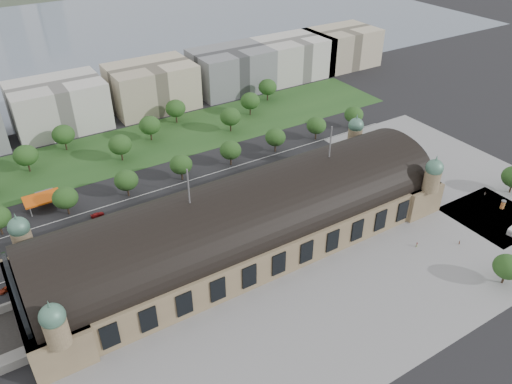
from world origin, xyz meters
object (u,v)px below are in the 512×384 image
parked_car_5 (130,238)px  bus_west (183,208)px  traffic_car_5 (248,172)px  traffic_car_3 (97,215)px  traffic_car_6 (369,144)px  parked_car_2 (95,251)px  pedestrian_2 (485,193)px  traffic_car_4 (190,206)px  advertising_column (503,204)px  parked_car_0 (73,266)px  pedestrian_1 (459,243)px  parked_car_3 (130,239)px  bus_mid (200,209)px  traffic_car_2 (55,251)px  pedestrian_0 (417,245)px  parked_car_4 (131,238)px  parked_car_6 (172,226)px  parked_car_1 (5,289)px  bus_east (294,177)px  petrol_station (44,197)px

parked_car_5 → bus_west: 24.72m
traffic_car_5 → bus_west: bus_west is taller
traffic_car_3 → bus_west: size_ratio=0.46×
bus_west → traffic_car_6: bearing=-92.2°
parked_car_2 → pedestrian_2: bearing=34.2°
traffic_car_4 → advertising_column: advertising_column is taller
parked_car_0 → bus_west: bus_west is taller
parked_car_2 → pedestrian_1: size_ratio=3.22×
parked_car_2 → traffic_car_5: bearing=66.1°
parked_car_3 → bus_mid: (29.19, 2.43, 0.74)m
traffic_car_2 → pedestrian_0: size_ratio=3.07×
pedestrian_1 → pedestrian_2: (34.95, 15.57, 0.12)m
advertising_column → pedestrian_2: 9.90m
traffic_car_5 → traffic_car_6: size_ratio=0.77×
parked_car_4 → pedestrian_0: 101.56m
parked_car_6 → advertising_column: size_ratio=1.45×
traffic_car_2 → parked_car_1: (-17.94, -11.11, -0.13)m
parked_car_2 → parked_car_4: bearing=54.4°
traffic_car_6 → parked_car_0: bearing=-79.4°
traffic_car_4 → traffic_car_6: bearing=98.4°
traffic_car_2 → parked_car_3: 25.32m
parked_car_0 → pedestrian_1: pedestrian_1 is taller
traffic_car_6 → traffic_car_3: bearing=-89.7°
parked_car_5 → pedestrian_0: 101.98m
parked_car_1 → bus_east: 116.20m
parked_car_1 → advertising_column: 181.50m
pedestrian_2 → bus_west: bearing=56.3°
parked_car_4 → parked_car_3: bearing=-95.7°
traffic_car_5 → parked_car_0: bearing=98.2°
parked_car_6 → pedestrian_1: pedestrian_1 is taller
parked_car_1 → parked_car_6: size_ratio=0.90×
traffic_car_6 → pedestrian_0: 77.05m
parked_car_0 → traffic_car_2: bearing=161.7°
parked_car_6 → parked_car_2: bearing=-113.3°
petrol_station → bus_east: (93.91, -38.28, -1.08)m
bus_mid → bus_east: 44.72m
traffic_car_2 → traffic_car_4: bearing=91.9°
parked_car_1 → parked_car_2: (29.51, 3.59, 0.11)m
pedestrian_0 → bus_mid: bearing=141.1°
parked_car_1 → bus_west: bearing=77.1°
parked_car_5 → traffic_car_4: bearing=68.5°
parked_car_2 → bus_mid: size_ratio=0.48×
parked_car_3 → pedestrian_1: bearing=24.0°
petrol_station → pedestrian_2: 177.37m
traffic_car_6 → parked_car_0: 145.37m
traffic_car_3 → parked_car_2: 22.33m
traffic_car_2 → parked_car_2: bearing=58.9°
pedestrian_2 → traffic_car_5: bearing=40.9°
bus_mid → petrol_station: bearing=54.1°
petrol_station → advertising_column: 180.46m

